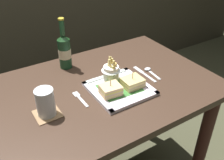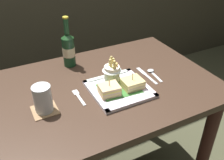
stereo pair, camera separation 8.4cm
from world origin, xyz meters
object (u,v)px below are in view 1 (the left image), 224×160
(spoon, at_px, (149,70))
(fries_cup, at_px, (111,71))
(water_glass, at_px, (46,104))
(knife, at_px, (144,73))
(sandwich_half_right, at_px, (132,82))
(fork, at_px, (80,98))
(beer_bottle, at_px, (65,51))
(square_plate, at_px, (120,89))
(dining_table, at_px, (105,108))
(sandwich_half_left, at_px, (111,90))

(spoon, bearing_deg, fries_cup, 174.71)
(water_glass, xyz_separation_m, knife, (0.52, 0.04, -0.05))
(sandwich_half_right, height_order, fries_cup, fries_cup)
(fork, height_order, spoon, spoon)
(fries_cup, distance_m, beer_bottle, 0.28)
(beer_bottle, xyz_separation_m, knife, (0.30, -0.27, -0.09))
(spoon, bearing_deg, square_plate, -165.23)
(fries_cup, bearing_deg, beer_bottle, 116.64)
(dining_table, distance_m, water_glass, 0.36)
(fork, bearing_deg, spoon, 2.76)
(sandwich_half_left, bearing_deg, beer_bottle, 100.30)
(spoon, bearing_deg, sandwich_half_right, -155.23)
(fork, distance_m, spoon, 0.40)
(sandwich_half_right, bearing_deg, dining_table, 136.14)
(dining_table, relative_size, fries_cup, 8.73)
(sandwich_half_left, height_order, spoon, sandwich_half_left)
(water_glass, height_order, knife, water_glass)
(sandwich_half_left, height_order, water_glass, water_glass)
(fries_cup, relative_size, spoon, 0.99)
(dining_table, xyz_separation_m, beer_bottle, (-0.08, 0.25, 0.23))
(sandwich_half_right, bearing_deg, spoon, 24.77)
(beer_bottle, distance_m, knife, 0.41)
(sandwich_half_left, xyz_separation_m, sandwich_half_right, (0.12, 0.00, -0.00))
(square_plate, height_order, knife, square_plate)
(dining_table, bearing_deg, spoon, -3.40)
(sandwich_half_left, height_order, sandwich_half_right, sandwich_half_right)
(dining_table, bearing_deg, sandwich_half_left, -104.31)
(dining_table, relative_size, water_glass, 9.14)
(fork, xyz_separation_m, knife, (0.36, 0.02, 0.00))
(dining_table, relative_size, spoon, 8.61)
(dining_table, distance_m, spoon, 0.29)
(knife, bearing_deg, sandwich_half_left, -163.32)
(square_plate, relative_size, sandwich_half_left, 2.74)
(sandwich_half_left, bearing_deg, water_glass, 174.16)
(water_glass, distance_m, spoon, 0.56)
(sandwich_half_left, bearing_deg, spoon, 15.02)
(sandwich_half_right, distance_m, water_glass, 0.40)
(sandwich_half_right, bearing_deg, fork, 167.00)
(sandwich_half_left, xyz_separation_m, fork, (-0.12, 0.06, -0.03))
(dining_table, bearing_deg, water_glass, -168.51)
(sandwich_half_left, relative_size, spoon, 0.77)
(water_glass, bearing_deg, sandwich_half_right, -4.13)
(knife, bearing_deg, fries_cup, 172.59)
(beer_bottle, relative_size, water_glass, 2.31)
(square_plate, bearing_deg, water_glass, 177.98)
(fries_cup, height_order, fork, fries_cup)
(sandwich_half_left, distance_m, knife, 0.25)
(dining_table, distance_m, fries_cup, 0.21)
(sandwich_half_left, xyz_separation_m, fries_cup, (0.06, 0.09, 0.03))
(sandwich_half_right, xyz_separation_m, fork, (-0.24, 0.06, -0.03))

